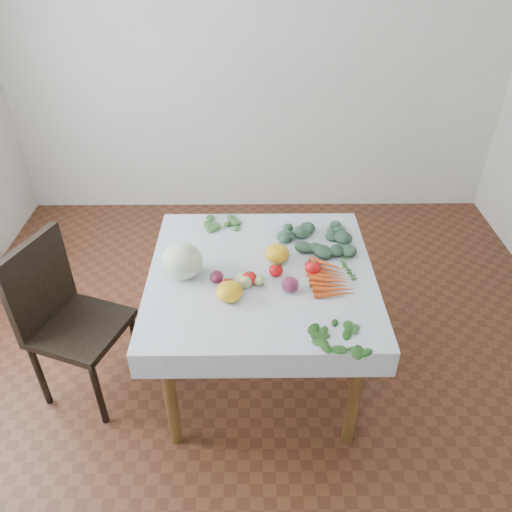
{
  "coord_description": "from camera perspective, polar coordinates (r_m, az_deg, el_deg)",
  "views": [
    {
      "loc": [
        -0.05,
        -1.99,
        2.28
      ],
      "look_at": [
        -0.03,
        0.04,
        0.82
      ],
      "focal_mm": 35.0,
      "sensor_mm": 36.0,
      "label": 1
    }
  ],
  "objects": [
    {
      "name": "basil_bunch",
      "position": [
        2.17,
        8.91,
        -9.31
      ],
      "size": [
        0.28,
        0.22,
        0.01
      ],
      "color": "#204E18",
      "rests_on": "tablecloth"
    },
    {
      "name": "cabbage",
      "position": [
        2.45,
        -8.42,
        -0.57
      ],
      "size": [
        0.21,
        0.21,
        0.18
      ],
      "primitive_type": "ellipsoid",
      "rotation": [
        0.0,
        0.0,
        -0.07
      ],
      "color": "silver",
      "rests_on": "tablecloth"
    },
    {
      "name": "ground",
      "position": [
        3.02,
        0.52,
        -13.22
      ],
      "size": [
        4.0,
        4.0,
        0.0
      ],
      "primitive_type": "plane",
      "color": "#552E1B"
    },
    {
      "name": "tablecloth",
      "position": [
        2.5,
        0.61,
        -1.83
      ],
      "size": [
        1.12,
        1.12,
        0.01
      ],
      "primitive_type": "cube",
      "color": "silver",
      "rests_on": "table"
    },
    {
      "name": "dill_bunch",
      "position": [
        2.87,
        -3.67,
        3.87
      ],
      "size": [
        0.23,
        0.19,
        0.02
      ],
      "color": "#3F7134",
      "rests_on": "tablecloth"
    },
    {
      "name": "heirloom_front",
      "position": [
        2.32,
        -3.05,
        -4.06
      ],
      "size": [
        0.16,
        0.16,
        0.09
      ],
      "primitive_type": "ellipsoid",
      "rotation": [
        0.0,
        0.0,
        -0.38
      ],
      "color": "yellow",
      "rests_on": "tablecloth"
    },
    {
      "name": "tomato_c",
      "position": [
        2.35,
        -3.18,
        -3.54
      ],
      "size": [
        0.11,
        0.11,
        0.08
      ],
      "primitive_type": "ellipsoid",
      "rotation": [
        0.0,
        0.0,
        0.25
      ],
      "color": "red",
      "rests_on": "tablecloth"
    },
    {
      "name": "tomato_b",
      "position": [
        2.41,
        -0.74,
        -2.53
      ],
      "size": [
        0.09,
        0.09,
        0.06
      ],
      "primitive_type": "ellipsoid",
      "rotation": [
        0.0,
        0.0,
        -0.33
      ],
      "color": "red",
      "rests_on": "tablecloth"
    },
    {
      "name": "kale_bunch",
      "position": [
        2.72,
        6.64,
        2.03
      ],
      "size": [
        0.36,
        0.32,
        0.05
      ],
      "color": "#33553F",
      "rests_on": "tablecloth"
    },
    {
      "name": "carrot_bunch",
      "position": [
        2.46,
        8.43,
        -2.58
      ],
      "size": [
        0.21,
        0.32,
        0.03
      ],
      "color": "#F8571B",
      "rests_on": "tablecloth"
    },
    {
      "name": "tomato_d",
      "position": [
        2.49,
        6.5,
        -1.33
      ],
      "size": [
        0.09,
        0.09,
        0.07
      ],
      "primitive_type": "ellipsoid",
      "rotation": [
        0.0,
        0.0,
        -0.18
      ],
      "color": "red",
      "rests_on": "tablecloth"
    },
    {
      "name": "table",
      "position": [
        2.57,
        0.6,
        -3.59
      ],
      "size": [
        1.0,
        1.0,
        0.75
      ],
      "color": "brown",
      "rests_on": "ground"
    },
    {
      "name": "heirloom_back",
      "position": [
        2.55,
        2.43,
        0.29
      ],
      "size": [
        0.16,
        0.16,
        0.09
      ],
      "primitive_type": "ellipsoid",
      "rotation": [
        0.0,
        0.0,
        0.34
      ],
      "color": "yellow",
      "rests_on": "tablecloth"
    },
    {
      "name": "tomatillo_cluster",
      "position": [
        2.42,
        -0.66,
        -2.52
      ],
      "size": [
        0.11,
        0.13,
        0.05
      ],
      "color": "#D3DC7F",
      "rests_on": "tablecloth"
    },
    {
      "name": "onion_a",
      "position": [
        2.43,
        -4.53,
        -2.37
      ],
      "size": [
        0.08,
        0.08,
        0.06
      ],
      "primitive_type": "ellipsoid",
      "rotation": [
        0.0,
        0.0,
        -0.29
      ],
      "color": "#5C1A3F",
      "rests_on": "tablecloth"
    },
    {
      "name": "onion_b",
      "position": [
        2.37,
        3.94,
        -3.27
      ],
      "size": [
        0.09,
        0.09,
        0.07
      ],
      "primitive_type": "ellipsoid",
      "rotation": [
        0.0,
        0.0,
        -0.13
      ],
      "color": "#5C1A3F",
      "rests_on": "tablecloth"
    },
    {
      "name": "back_wall",
      "position": [
        4.09,
        0.1,
        22.58
      ],
      "size": [
        4.0,
        0.04,
        2.7
      ],
      "primitive_type": "cube",
      "color": "white",
      "rests_on": "ground"
    },
    {
      "name": "tomato_a",
      "position": [
        2.46,
        2.29,
        -1.67
      ],
      "size": [
        0.07,
        0.07,
        0.06
      ],
      "primitive_type": "ellipsoid",
      "rotation": [
        0.0,
        0.0,
        0.02
      ],
      "color": "red",
      "rests_on": "tablecloth"
    },
    {
      "name": "chair",
      "position": [
        2.77,
        -21.18,
        -5.99
      ],
      "size": [
        0.55,
        0.55,
        0.95
      ],
      "color": "black",
      "rests_on": "ground"
    }
  ]
}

